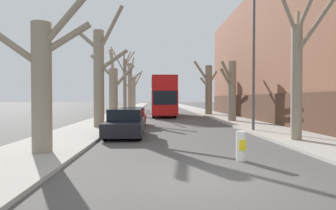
{
  "coord_description": "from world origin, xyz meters",
  "views": [
    {
      "loc": [
        -1.34,
        -7.12,
        1.98
      ],
      "look_at": [
        -0.11,
        21.04,
        1.35
      ],
      "focal_mm": 32.0,
      "sensor_mm": 36.0,
      "label": 1
    }
  ],
  "objects_px": {
    "street_tree_left_2": "(113,88)",
    "street_tree_left_3": "(125,82)",
    "street_tree_left_5": "(134,91)",
    "street_tree_right_0": "(298,72)",
    "street_tree_right_1": "(232,89)",
    "parked_car_1": "(133,117)",
    "traffic_bollard": "(241,146)",
    "street_tree_left_1": "(100,75)",
    "lamp_post": "(252,54)",
    "street_tree_left_0": "(43,79)",
    "parked_car_0": "(125,124)",
    "street_tree_right_2": "(208,89)",
    "double_decker_bus": "(163,95)",
    "street_tree_left_4": "(130,85)"
  },
  "relations": [
    {
      "from": "street_tree_left_2",
      "to": "street_tree_left_3",
      "type": "relative_size",
      "value": 0.82
    },
    {
      "from": "street_tree_left_5",
      "to": "street_tree_right_0",
      "type": "xyz_separation_m",
      "value": [
        10.19,
        -41.11,
        -0.11
      ]
    },
    {
      "from": "street_tree_right_0",
      "to": "street_tree_right_1",
      "type": "bearing_deg",
      "value": 89.88
    },
    {
      "from": "parked_car_1",
      "to": "traffic_bollard",
      "type": "bearing_deg",
      "value": -70.18
    },
    {
      "from": "street_tree_left_1",
      "to": "lamp_post",
      "type": "distance_m",
      "value": 9.64
    },
    {
      "from": "street_tree_left_0",
      "to": "street_tree_left_5",
      "type": "distance_m",
      "value": 43.77
    },
    {
      "from": "street_tree_left_1",
      "to": "parked_car_0",
      "type": "xyz_separation_m",
      "value": [
        2.05,
        -4.07,
        -2.83
      ]
    },
    {
      "from": "street_tree_right_2",
      "to": "parked_car_1",
      "type": "xyz_separation_m",
      "value": [
        -7.86,
        -13.99,
        -2.51
      ]
    },
    {
      "from": "street_tree_right_1",
      "to": "street_tree_right_2",
      "type": "xyz_separation_m",
      "value": [
        -0.09,
        10.42,
        0.4
      ]
    },
    {
      "from": "street_tree_left_0",
      "to": "street_tree_right_2",
      "type": "bearing_deg",
      "value": 67.72
    },
    {
      "from": "street_tree_left_1",
      "to": "street_tree_left_0",
      "type": "bearing_deg",
      "value": -91.41
    },
    {
      "from": "double_decker_bus",
      "to": "street_tree_left_1",
      "type": "bearing_deg",
      "value": -107.83
    },
    {
      "from": "street_tree_right_2",
      "to": "parked_car_0",
      "type": "relative_size",
      "value": 1.5
    },
    {
      "from": "street_tree_left_3",
      "to": "lamp_post",
      "type": "xyz_separation_m",
      "value": [
        9.42,
        -19.43,
        0.66
      ]
    },
    {
      "from": "street_tree_left_1",
      "to": "street_tree_left_2",
      "type": "xyz_separation_m",
      "value": [
        -0.27,
        8.23,
        -0.56
      ]
    },
    {
      "from": "street_tree_right_1",
      "to": "lamp_post",
      "type": "height_order",
      "value": "lamp_post"
    },
    {
      "from": "street_tree_left_0",
      "to": "double_decker_bus",
      "type": "xyz_separation_m",
      "value": [
        4.78,
        23.35,
        -0.25
      ]
    },
    {
      "from": "lamp_post",
      "to": "street_tree_right_2",
      "type": "bearing_deg",
      "value": 88.07
    },
    {
      "from": "street_tree_left_0",
      "to": "parked_car_1",
      "type": "relative_size",
      "value": 1.41
    },
    {
      "from": "double_decker_bus",
      "to": "traffic_bollard",
      "type": "bearing_deg",
      "value": -85.85
    },
    {
      "from": "street_tree_left_1",
      "to": "lamp_post",
      "type": "bearing_deg",
      "value": -13.49
    },
    {
      "from": "street_tree_left_3",
      "to": "parked_car_1",
      "type": "relative_size",
      "value": 1.81
    },
    {
      "from": "street_tree_right_2",
      "to": "street_tree_right_1",
      "type": "bearing_deg",
      "value": -89.48
    },
    {
      "from": "street_tree_right_1",
      "to": "street_tree_left_0",
      "type": "bearing_deg",
      "value": -125.55
    },
    {
      "from": "parked_car_0",
      "to": "street_tree_left_0",
      "type": "bearing_deg",
      "value": -114.0
    },
    {
      "from": "street_tree_left_2",
      "to": "street_tree_left_3",
      "type": "xyz_separation_m",
      "value": [
        0.16,
        8.97,
        1.0
      ]
    },
    {
      "from": "street_tree_left_4",
      "to": "street_tree_right_2",
      "type": "distance_m",
      "value": 15.08
    },
    {
      "from": "street_tree_right_1",
      "to": "street_tree_right_2",
      "type": "height_order",
      "value": "street_tree_right_2"
    },
    {
      "from": "street_tree_left_0",
      "to": "double_decker_bus",
      "type": "relative_size",
      "value": 0.56
    },
    {
      "from": "street_tree_left_2",
      "to": "street_tree_right_1",
      "type": "relative_size",
      "value": 1.32
    },
    {
      "from": "street_tree_left_2",
      "to": "traffic_bollard",
      "type": "bearing_deg",
      "value": -70.4
    },
    {
      "from": "street_tree_left_1",
      "to": "street_tree_right_0",
      "type": "bearing_deg",
      "value": -33.24
    },
    {
      "from": "street_tree_left_2",
      "to": "parked_car_1",
      "type": "distance_m",
      "value": 7.44
    },
    {
      "from": "street_tree_left_4",
      "to": "street_tree_left_0",
      "type": "bearing_deg",
      "value": -90.01
    },
    {
      "from": "traffic_bollard",
      "to": "street_tree_left_0",
      "type": "bearing_deg",
      "value": 170.44
    },
    {
      "from": "street_tree_left_3",
      "to": "double_decker_bus",
      "type": "height_order",
      "value": "street_tree_left_3"
    },
    {
      "from": "street_tree_left_5",
      "to": "parked_car_1",
      "type": "height_order",
      "value": "street_tree_left_5"
    },
    {
      "from": "lamp_post",
      "to": "street_tree_left_0",
      "type": "bearing_deg",
      "value": -143.86
    },
    {
      "from": "street_tree_left_4",
      "to": "street_tree_left_2",
      "type": "bearing_deg",
      "value": -90.15
    },
    {
      "from": "parked_car_1",
      "to": "street_tree_left_0",
      "type": "bearing_deg",
      "value": -101.99
    },
    {
      "from": "street_tree_left_0",
      "to": "lamp_post",
      "type": "xyz_separation_m",
      "value": [
        9.54,
        6.97,
        1.95
      ]
    },
    {
      "from": "street_tree_right_1",
      "to": "street_tree_right_2",
      "type": "relative_size",
      "value": 0.79
    },
    {
      "from": "parked_car_1",
      "to": "lamp_post",
      "type": "height_order",
      "value": "lamp_post"
    },
    {
      "from": "street_tree_left_3",
      "to": "double_decker_bus",
      "type": "relative_size",
      "value": 0.72
    },
    {
      "from": "parked_car_0",
      "to": "lamp_post",
      "type": "relative_size",
      "value": 0.52
    },
    {
      "from": "street_tree_left_0",
      "to": "double_decker_bus",
      "type": "distance_m",
      "value": 23.83
    },
    {
      "from": "street_tree_left_5",
      "to": "traffic_bollard",
      "type": "bearing_deg",
      "value": -81.72
    },
    {
      "from": "street_tree_left_3",
      "to": "street_tree_right_0",
      "type": "distance_m",
      "value": 25.81
    },
    {
      "from": "street_tree_left_0",
      "to": "street_tree_left_2",
      "type": "distance_m",
      "value": 17.43
    },
    {
      "from": "parked_car_0",
      "to": "street_tree_left_2",
      "type": "bearing_deg",
      "value": 100.71
    }
  ]
}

